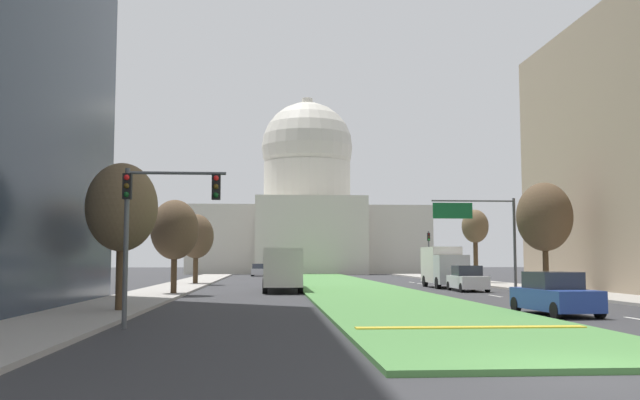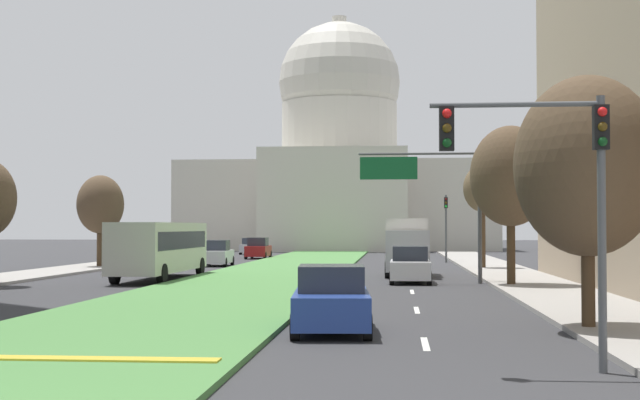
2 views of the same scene
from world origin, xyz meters
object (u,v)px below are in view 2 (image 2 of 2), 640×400
at_px(sedan_very_far, 252,247).
at_px(city_bus, 160,246).
at_px(capitol_building, 339,166).
at_px(street_tree_left_far, 100,205).
at_px(box_truck_delivery, 407,246).
at_px(sedan_far_horizon, 258,249).
at_px(sedan_lead_stopped, 331,301).
at_px(sedan_distant, 217,254).
at_px(street_tree_right_far, 482,190).
at_px(street_tree_right_near, 587,166).
at_px(overhead_guide_sign, 433,187).
at_px(traffic_light_far_right, 446,219).
at_px(sedan_midblock, 410,266).
at_px(traffic_light_near_right, 556,170).
at_px(street_tree_right_mid, 511,177).

relative_size(sedan_very_far, city_bus, 0.39).
height_order(capitol_building, sedan_very_far, capitol_building).
relative_size(street_tree_left_far, box_truck_delivery, 0.96).
distance_m(sedan_far_horizon, city_bus, 30.89).
relative_size(sedan_lead_stopped, sedan_distant, 1.04).
bearing_deg(street_tree_right_far, sedan_lead_stopped, -101.81).
bearing_deg(sedan_far_horizon, street_tree_right_near, -72.21).
bearing_deg(sedan_distant, street_tree_left_far, -149.09).
bearing_deg(overhead_guide_sign, street_tree_right_far, 75.30).
height_order(street_tree_left_far, street_tree_right_far, street_tree_right_far).
relative_size(traffic_light_far_right, city_bus, 0.47).
bearing_deg(box_truck_delivery, sedan_lead_stopped, -94.89).
distance_m(traffic_light_far_right, sedan_far_horizon, 17.48).
relative_size(street_tree_right_near, sedan_distant, 1.53).
bearing_deg(sedan_midblock, street_tree_right_far, 70.90).
relative_size(traffic_light_far_right, box_truck_delivery, 0.81).
height_order(street_tree_right_near, sedan_midblock, street_tree_right_near).
relative_size(traffic_light_near_right, sedan_distant, 1.19).
xyz_separation_m(sedan_far_horizon, sedan_very_far, (-2.59, 12.49, -0.08)).
bearing_deg(traffic_light_near_right, sedan_midblock, 94.98).
bearing_deg(traffic_light_near_right, capitol_building, 96.20).
relative_size(overhead_guide_sign, sedan_far_horizon, 1.46).
relative_size(street_tree_left_far, street_tree_right_far, 0.92).
bearing_deg(sedan_lead_stopped, city_bus, 115.44).
bearing_deg(box_truck_delivery, street_tree_right_far, 57.46).
height_order(overhead_guide_sign, city_bus, overhead_guide_sign).
bearing_deg(capitol_building, sedan_far_horizon, -98.65).
xyz_separation_m(overhead_guide_sign, street_tree_left_far, (-21.27, 13.82, -0.48)).
bearing_deg(sedan_lead_stopped, sedan_distant, 105.82).
height_order(overhead_guide_sign, sedan_very_far, overhead_guide_sign).
bearing_deg(overhead_guide_sign, sedan_lead_stopped, -99.74).
distance_m(capitol_building, overhead_guide_sign, 65.95).
bearing_deg(sedan_midblock, street_tree_right_mid, -31.40).
height_order(traffic_light_far_right, sedan_midblock, traffic_light_far_right).
bearing_deg(city_bus, street_tree_right_far, 34.83).
bearing_deg(traffic_light_far_right, sedan_very_far, 132.84).
height_order(street_tree_right_near, street_tree_right_far, street_tree_right_far).
height_order(street_tree_right_mid, sedan_very_far, street_tree_right_mid).
distance_m(overhead_guide_sign, street_tree_right_near, 20.03).
distance_m(traffic_light_near_right, city_bus, 32.09).
height_order(sedan_lead_stopped, sedan_very_far, sedan_lead_stopped).
height_order(box_truck_delivery, city_bus, box_truck_delivery).
xyz_separation_m(box_truck_delivery, city_bus, (-12.79, -4.63, 0.09)).
height_order(capitol_building, sedan_distant, capitol_building).
height_order(sedan_lead_stopped, sedan_midblock, sedan_midblock).
bearing_deg(capitol_building, sedan_very_far, -110.68).
relative_size(capitol_building, street_tree_right_far, 5.57).
relative_size(overhead_guide_sign, street_tree_right_near, 0.97).
xyz_separation_m(street_tree_right_far, box_truck_delivery, (-4.91, -7.69, -3.41)).
bearing_deg(capitol_building, traffic_light_far_right, -74.79).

